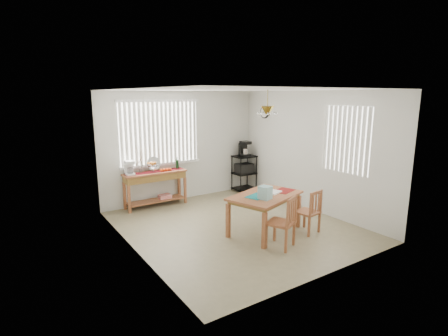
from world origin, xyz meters
TOP-DOWN VIEW (x-y plane):
  - ground at (0.00, 0.00)m, footprint 4.00×4.50m
  - room_shell at (0.00, 0.02)m, footprint 4.20×4.70m
  - sideboard at (-0.79, 2.03)m, footprint 1.43×0.40m
  - sideboard_items at (-1.02, 2.04)m, footprint 1.36×0.34m
  - wire_cart at (1.68, 1.99)m, footprint 0.56×0.44m
  - cart_items at (1.68, 2.00)m, footprint 0.22×0.27m
  - dining_table at (0.29, -0.54)m, footprint 1.56×1.25m
  - table_items at (0.20, -0.69)m, footprint 1.13×0.54m
  - chair_left at (0.11, -1.22)m, footprint 0.55×0.55m
  - chair_right at (0.95, -1.01)m, footprint 0.43×0.43m

SIDE VIEW (x-z plane):
  - ground at x=0.00m, z-range -0.01..0.00m
  - chair_right at x=0.95m, z-range -0.01..0.82m
  - chair_left at x=0.11m, z-range -0.01..0.88m
  - wire_cart at x=1.68m, z-range 0.10..1.04m
  - sideboard at x=-0.79m, z-range 0.20..1.01m
  - dining_table at x=0.29m, z-range 0.28..1.00m
  - table_items at x=0.20m, z-range 0.70..0.93m
  - sideboard_items at x=-1.02m, z-range 0.62..1.24m
  - cart_items at x=1.68m, z-range 0.93..1.32m
  - room_shell at x=0.00m, z-range 0.34..3.04m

